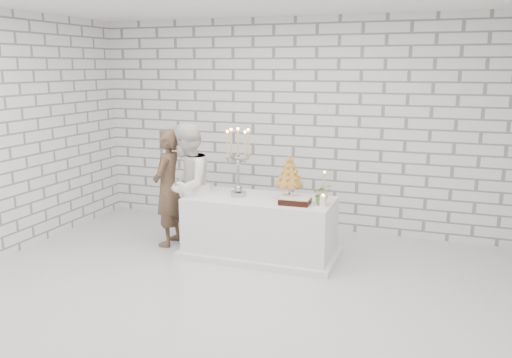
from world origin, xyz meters
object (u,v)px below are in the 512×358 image
(groom, at_px, (168,188))
(bride, at_px, (187,187))
(candelabra, at_px, (238,162))
(croquembouche, at_px, (289,178))
(cake_table, at_px, (260,227))

(groom, distance_m, bride, 0.32)
(bride, bearing_deg, candelabra, 85.19)
(bride, height_order, croquembouche, bride)
(groom, relative_size, bride, 0.94)
(candelabra, bearing_deg, cake_table, 1.56)
(cake_table, distance_m, groom, 1.34)
(cake_table, xyz_separation_m, bride, (-0.97, -0.03, 0.45))
(croquembouche, bearing_deg, cake_table, -172.92)
(groom, xyz_separation_m, croquembouche, (1.64, 0.01, 0.25))
(cake_table, relative_size, bride, 1.10)
(groom, bearing_deg, bride, 73.03)
(candelabra, distance_m, croquembouche, 0.66)
(bride, height_order, candelabra, bride)
(cake_table, height_order, bride, bride)
(bride, bearing_deg, groom, -109.11)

